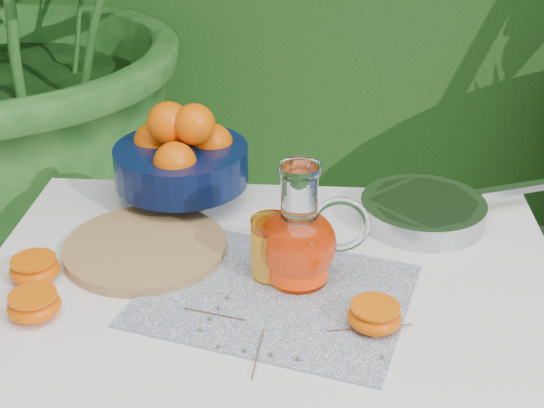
# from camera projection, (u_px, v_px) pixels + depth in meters

# --- Properties ---
(white_table) EXTENTS (1.00, 0.70, 0.75)m
(white_table) POSITION_uv_depth(u_px,v_px,m) (271.00, 315.00, 1.34)
(white_table) COLOR white
(white_table) RESTS_ON ground
(placemat) EXTENTS (0.50, 0.43, 0.00)m
(placemat) POSITION_uv_depth(u_px,v_px,m) (275.00, 295.00, 1.25)
(placemat) COLOR #0D1D4C
(placemat) RESTS_ON white_table
(cutting_board) EXTENTS (0.35, 0.35, 0.02)m
(cutting_board) POSITION_uv_depth(u_px,v_px,m) (145.00, 248.00, 1.36)
(cutting_board) COLOR #AB814D
(cutting_board) RESTS_ON white_table
(fruit_bowl) EXTENTS (0.27, 0.27, 0.21)m
(fruit_bowl) POSITION_uv_depth(u_px,v_px,m) (182.00, 156.00, 1.50)
(fruit_bowl) COLOR black
(fruit_bowl) RESTS_ON white_table
(juice_pitcher) EXTENTS (0.18, 0.13, 0.21)m
(juice_pitcher) POSITION_uv_depth(u_px,v_px,m) (300.00, 241.00, 1.25)
(juice_pitcher) COLOR white
(juice_pitcher) RESTS_ON white_table
(juice_tumbler) EXTENTS (0.09, 0.09, 0.11)m
(juice_tumbler) POSITION_uv_depth(u_px,v_px,m) (272.00, 249.00, 1.27)
(juice_tumbler) COLOR white
(juice_tumbler) RESTS_ON white_table
(saute_pan) EXTENTS (0.44, 0.31, 0.05)m
(saute_pan) POSITION_uv_depth(u_px,v_px,m) (425.00, 210.00, 1.46)
(saute_pan) COLOR #AAABAE
(saute_pan) RESTS_ON white_table
(orange_halves) EXTENTS (0.66, 0.20, 0.04)m
(orange_halves) POSITION_uv_depth(u_px,v_px,m) (143.00, 296.00, 1.21)
(orange_halves) COLOR #FF6602
(orange_halves) RESTS_ON white_table
(thyme_sprigs) EXTENTS (0.36, 0.20, 0.01)m
(thyme_sprigs) POSITION_uv_depth(u_px,v_px,m) (284.00, 330.00, 1.15)
(thyme_sprigs) COLOR brown
(thyme_sprigs) RESTS_ON white_table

